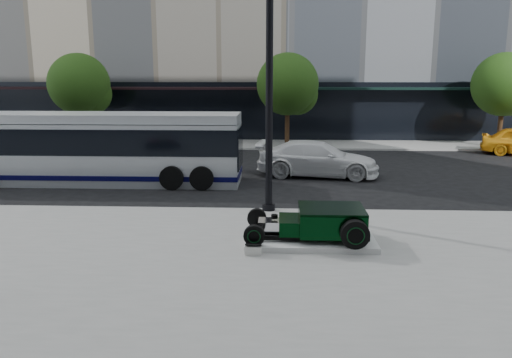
{
  "coord_description": "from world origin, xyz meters",
  "views": [
    {
      "loc": [
        0.46,
        -18.1,
        4.5
      ],
      "look_at": [
        -0.25,
        -2.4,
        1.2
      ],
      "focal_mm": 35.0,
      "sensor_mm": 36.0,
      "label": 1
    }
  ],
  "objects_px": {
    "transit_bus": "(98,148)",
    "white_sedan": "(318,159)",
    "hot_rod": "(323,221)",
    "lamppost": "(269,102)"
  },
  "relations": [
    {
      "from": "hot_rod",
      "to": "white_sedan",
      "type": "distance_m",
      "value": 9.51
    },
    {
      "from": "lamppost",
      "to": "transit_bus",
      "type": "distance_m",
      "value": 8.89
    },
    {
      "from": "transit_bus",
      "to": "white_sedan",
      "type": "distance_m",
      "value": 9.56
    },
    {
      "from": "lamppost",
      "to": "white_sedan",
      "type": "relative_size",
      "value": 1.41
    },
    {
      "from": "hot_rod",
      "to": "lamppost",
      "type": "bearing_deg",
      "value": 115.2
    },
    {
      "from": "transit_bus",
      "to": "white_sedan",
      "type": "bearing_deg",
      "value": 10.39
    },
    {
      "from": "hot_rod",
      "to": "lamppost",
      "type": "xyz_separation_m",
      "value": [
        -1.5,
        3.18,
        2.94
      ]
    },
    {
      "from": "white_sedan",
      "to": "lamppost",
      "type": "bearing_deg",
      "value": 169.66
    },
    {
      "from": "lamppost",
      "to": "hot_rod",
      "type": "bearing_deg",
      "value": -64.8
    },
    {
      "from": "transit_bus",
      "to": "white_sedan",
      "type": "relative_size",
      "value": 2.24
    }
  ]
}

